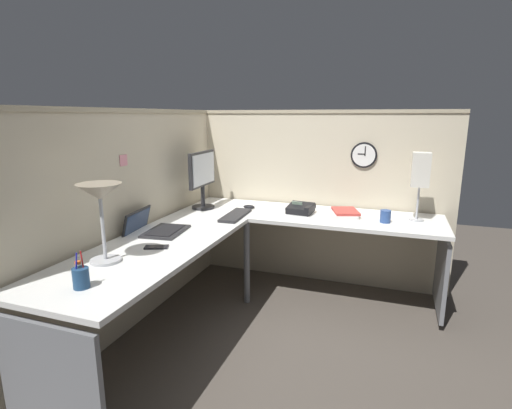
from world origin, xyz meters
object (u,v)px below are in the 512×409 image
desk_lamp_dome (100,198)px  book_stack (345,213)px  pen_cup (81,278)px  monitor (202,175)px  desk_lamp_paper (421,172)px  office_phone (301,209)px  computer_mouse (249,207)px  laptop (153,228)px  keyboard (235,215)px  cell_phone (156,247)px  wall_clock (364,155)px  coffee_mug (385,216)px

desk_lamp_dome → book_stack: bearing=-37.1°
pen_cup → book_stack: size_ratio=0.55×
monitor → desk_lamp_paper: size_ratio=0.94×
pen_cup → office_phone: size_ratio=0.80×
desk_lamp_paper → computer_mouse: bearing=92.8°
laptop → computer_mouse: (0.87, -0.40, -0.01)m
keyboard → cell_phone: 0.89m
book_stack → wall_clock: bearing=-18.3°
computer_mouse → desk_lamp_dome: size_ratio=0.23×
monitor → wall_clock: 1.40m
cell_phone → office_phone: size_ratio=0.64×
keyboard → book_stack: 0.89m
cell_phone → wall_clock: (1.52, -1.10, 0.46)m
desk_lamp_dome → coffee_mug: bearing=-46.4°
desk_lamp_paper → wall_clock: bearing=57.2°
cell_phone → coffee_mug: (1.09, -1.32, 0.04)m
laptop → keyboard: bearing=-33.8°
book_stack → coffee_mug: size_ratio=3.39×
laptop → cell_phone: (-0.29, -0.22, -0.02)m
monitor → cell_phone: bearing=-168.8°
monitor → keyboard: size_ratio=1.16×
computer_mouse → book_stack: bearing=-87.2°
coffee_mug → wall_clock: wall_clock is taller
computer_mouse → pen_cup: 1.79m
keyboard → office_phone: (0.28, -0.48, 0.03)m
pen_cup → desk_lamp_paper: desk_lamp_paper is taller
pen_cup → coffee_mug: bearing=-37.9°
cell_phone → keyboard: bearing=-33.3°
keyboard → cell_phone: keyboard is taller
computer_mouse → coffee_mug: 1.14m
pen_cup → coffee_mug: size_ratio=1.88×
cell_phone → office_phone: (1.16, -0.65, 0.03)m
laptop → coffee_mug: bearing=-62.6°
pen_cup → book_stack: (1.82, -1.01, -0.03)m
computer_mouse → office_phone: bearing=-91.0°
cell_phone → monitor: bearing=-11.1°
cell_phone → wall_clock: wall_clock is taller
laptop → monitor: bearing=-0.9°
computer_mouse → desk_lamp_paper: desk_lamp_paper is taller
monitor → book_stack: 1.25m
laptop → book_stack: 1.52m
desk_lamp_dome → coffee_mug: size_ratio=4.64×
desk_lamp_dome → wall_clock: wall_clock is taller
desk_lamp_paper → coffee_mug: size_ratio=5.52×
monitor → wall_clock: (0.47, -1.31, 0.18)m
coffee_mug → keyboard: bearing=100.6°
desk_lamp_paper → book_stack: bearing=92.8°
monitor → keyboard: bearing=-114.8°
cell_phone → book_stack: book_stack is taller
pen_cup → office_phone: (1.77, -0.66, -0.02)m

